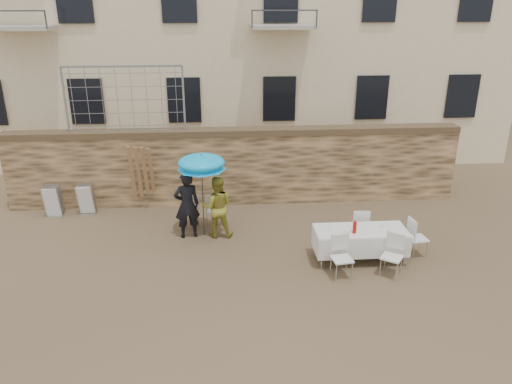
{
  "coord_description": "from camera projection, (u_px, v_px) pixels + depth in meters",
  "views": [
    {
      "loc": [
        -0.39,
        -8.82,
        5.77
      ],
      "look_at": [
        0.4,
        2.2,
        1.4
      ],
      "focal_mm": 35.0,
      "sensor_mm": 36.0,
      "label": 1
    }
  ],
  "objects": [
    {
      "name": "stone_wall",
      "position": [
        236.0,
        167.0,
        14.56
      ],
      "size": [
        13.0,
        0.5,
        2.2
      ],
      "primitive_type": "cube",
      "color": "olive",
      "rests_on": "ground"
    },
    {
      "name": "ground",
      "position": [
        244.0,
        294.0,
        10.33
      ],
      "size": [
        80.0,
        80.0,
        0.0
      ],
      "primitive_type": "plane",
      "color": "brown",
      "rests_on": "ground"
    },
    {
      "name": "wood_planks",
      "position": [
        144.0,
        177.0,
        14.03
      ],
      "size": [
        0.7,
        0.2,
        2.0
      ],
      "primitive_type": null,
      "color": "#A37749",
      "rests_on": "ground"
    },
    {
      "name": "woman_dress",
      "position": [
        217.0,
        207.0,
        12.56
      ],
      "size": [
        0.81,
        0.64,
        1.61
      ],
      "primitive_type": "imported",
      "rotation": [
        0.0,
        0.0,
        3.1
      ],
      "color": "gold",
      "rests_on": "ground"
    },
    {
      "name": "couple_chair_right",
      "position": [
        216.0,
        210.0,
        13.19
      ],
      "size": [
        0.63,
        0.63,
        0.96
      ],
      "primitive_type": null,
      "rotation": [
        0.0,
        0.0,
        2.76
      ],
      "color": "white",
      "rests_on": "ground"
    },
    {
      "name": "chair_stack_left",
      "position": [
        55.0,
        198.0,
        14.0
      ],
      "size": [
        0.46,
        0.47,
        0.92
      ],
      "primitive_type": null,
      "color": "white",
      "rests_on": "ground"
    },
    {
      "name": "table_chair_back",
      "position": [
        359.0,
        226.0,
        12.27
      ],
      "size": [
        0.53,
        0.53,
        0.96
      ],
      "primitive_type": null,
      "rotation": [
        0.0,
        0.0,
        3.04
      ],
      "color": "white",
      "rests_on": "ground"
    },
    {
      "name": "table_chair_front_right",
      "position": [
        392.0,
        256.0,
        10.85
      ],
      "size": [
        0.67,
        0.67,
        0.96
      ],
      "primitive_type": null,
      "rotation": [
        0.0,
        0.0,
        -0.61
      ],
      "color": "white",
      "rests_on": "ground"
    },
    {
      "name": "table_chair_front_left",
      "position": [
        342.0,
        258.0,
        10.78
      ],
      "size": [
        0.54,
        0.54,
        0.96
      ],
      "primitive_type": null,
      "rotation": [
        0.0,
        0.0,
        0.14
      ],
      "color": "white",
      "rests_on": "ground"
    },
    {
      "name": "chair_stack_right",
      "position": [
        88.0,
        197.0,
        14.06
      ],
      "size": [
        0.46,
        0.4,
        0.92
      ],
      "primitive_type": null,
      "color": "white",
      "rests_on": "ground"
    },
    {
      "name": "chain_link_fence",
      "position": [
        125.0,
        100.0,
        13.63
      ],
      "size": [
        3.2,
        0.06,
        1.8
      ],
      "primitive_type": null,
      "color": "gray",
      "rests_on": "stone_wall"
    },
    {
      "name": "table_chair_side",
      "position": [
        418.0,
        237.0,
        11.7
      ],
      "size": [
        0.54,
        0.54,
        0.96
      ],
      "primitive_type": null,
      "rotation": [
        0.0,
        0.0,
        1.7
      ],
      "color": "white",
      "rests_on": "ground"
    },
    {
      "name": "man_suit",
      "position": [
        187.0,
        205.0,
        12.48
      ],
      "size": [
        0.71,
        0.55,
        1.75
      ],
      "primitive_type": "imported",
      "rotation": [
        0.0,
        0.0,
        3.36
      ],
      "color": "black",
      "rests_on": "ground"
    },
    {
      "name": "banquet_table",
      "position": [
        361.0,
        231.0,
        11.42
      ],
      "size": [
        2.1,
        0.85,
        0.78
      ],
      "color": "white",
      "rests_on": "ground"
    },
    {
      "name": "soda_bottle",
      "position": [
        355.0,
        228.0,
        11.2
      ],
      "size": [
        0.09,
        0.09,
        0.26
      ],
      "primitive_type": "cylinder",
      "color": "red",
      "rests_on": "banquet_table"
    },
    {
      "name": "umbrella",
      "position": [
        201.0,
        165.0,
        12.23
      ],
      "size": [
        1.21,
        1.21,
        2.0
      ],
      "color": "#3F3F44",
      "rests_on": "ground"
    },
    {
      "name": "couple_chair_left",
      "position": [
        189.0,
        211.0,
        13.14
      ],
      "size": [
        0.66,
        0.66,
        0.96
      ],
      "primitive_type": null,
      "rotation": [
        0.0,
        0.0,
        3.66
      ],
      "color": "white",
      "rests_on": "ground"
    }
  ]
}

